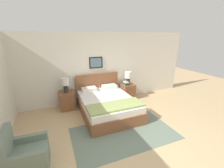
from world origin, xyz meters
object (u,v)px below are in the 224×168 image
bed (107,104)px  nightstand_by_door (127,91)px  nightstand_near_window (67,100)px  table_lamp_by_door (128,76)px  table_lamp_near_window (65,83)px  armchair (25,157)px

bed → nightstand_by_door: 1.45m
bed → nightstand_near_window: bed is taller
nightstand_near_window → table_lamp_by_door: bearing=0.1°
nightstand_by_door → table_lamp_by_door: size_ratio=1.21×
table_lamp_by_door → bed: bearing=-145.6°
bed → nightstand_near_window: size_ratio=3.56×
table_lamp_near_window → table_lamp_by_door: 2.39m
nightstand_near_window → bed: bearing=-34.5°
bed → table_lamp_by_door: 1.59m
bed → armchair: 2.68m
bed → table_lamp_by_door: bearing=34.4°
bed → table_lamp_by_door: size_ratio=4.32×
armchair → table_lamp_by_door: bearing=125.5°
armchair → nightstand_by_door: armchair is taller
bed → table_lamp_near_window: bearing=145.2°
nightstand_near_window → table_lamp_by_door: table_lamp_by_door is taller
bed → nightstand_near_window: 1.45m
armchair → table_lamp_by_door: (3.40, 2.37, 0.63)m
table_lamp_near_window → table_lamp_by_door: (2.39, 0.00, 0.00)m
table_lamp_near_window → nightstand_by_door: bearing=-0.1°
nightstand_near_window → nightstand_by_door: (2.38, 0.00, 0.00)m
armchair → table_lamp_by_door: size_ratio=1.81×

